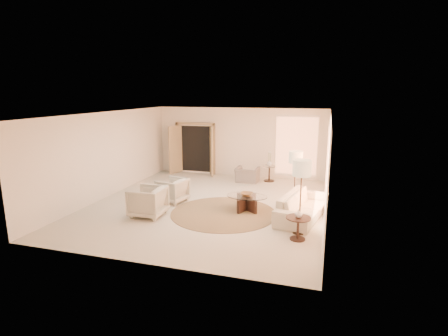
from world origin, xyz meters
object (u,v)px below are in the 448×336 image
(side_table, at_px, (269,172))
(floor_lamp_near, at_px, (296,160))
(end_vase, at_px, (299,214))
(bowl, at_px, (247,194))
(armchair_right, at_px, (148,200))
(coffee_table, at_px, (247,201))
(end_table, at_px, (298,224))
(accent_chair, at_px, (247,172))
(side_vase, at_px, (270,163))
(floor_lamp_far, at_px, (302,171))
(sofa, at_px, (303,206))
(armchair_left, at_px, (172,189))

(side_table, bearing_deg, floor_lamp_near, -66.73)
(floor_lamp_near, height_order, end_vase, floor_lamp_near)
(side_table, height_order, bowl, side_table)
(armchair_right, distance_m, floor_lamp_near, 4.46)
(armchair_right, xyz_separation_m, coffee_table, (2.56, 1.26, -0.18))
(end_table, bearing_deg, floor_lamp_near, 97.49)
(accent_chair, height_order, bowl, accent_chair)
(accent_chair, relative_size, end_table, 1.49)
(accent_chair, distance_m, floor_lamp_near, 3.38)
(side_table, xyz_separation_m, side_vase, (0.00, 0.00, 0.35))
(end_vase, bearing_deg, floor_lamp_far, 90.00)
(sofa, height_order, side_vase, side_vase)
(end_table, xyz_separation_m, floor_lamp_far, (0.00, 0.40, 1.19))
(sofa, xyz_separation_m, accent_chair, (-2.34, 3.43, 0.04))
(accent_chair, xyz_separation_m, side_table, (0.80, 0.35, -0.01))
(end_table, distance_m, end_vase, 0.27)
(floor_lamp_near, xyz_separation_m, bowl, (-1.31, -0.75, -0.97))
(accent_chair, distance_m, bowl, 3.32)
(accent_chair, distance_m, coffee_table, 3.32)
(armchair_left, relative_size, floor_lamp_near, 0.49)
(armchair_left, height_order, floor_lamp_near, floor_lamp_near)
(accent_chair, distance_m, end_table, 5.47)
(armchair_right, distance_m, bowl, 2.85)
(end_table, height_order, floor_lamp_far, floor_lamp_far)
(armchair_left, height_order, side_vase, side_vase)
(sofa, xyz_separation_m, coffee_table, (-1.63, 0.19, -0.07))
(sofa, xyz_separation_m, armchair_right, (-4.19, -1.07, 0.12))
(coffee_table, xyz_separation_m, side_table, (0.08, 3.59, 0.10))
(end_table, distance_m, side_table, 5.52)
(end_vase, bearing_deg, coffee_table, 133.67)
(armchair_right, bearing_deg, coffee_table, 114.90)
(coffee_table, bearing_deg, sofa, -6.60)
(bowl, xyz_separation_m, side_vase, (0.08, 3.59, 0.24))
(side_table, bearing_deg, end_vase, -73.74)
(side_table, distance_m, floor_lamp_near, 3.28)
(accent_chair, bearing_deg, sofa, 125.12)
(armchair_left, distance_m, side_table, 4.29)
(coffee_table, distance_m, bowl, 0.21)
(sofa, xyz_separation_m, side_table, (-1.54, 3.78, 0.03))
(side_table, relative_size, side_vase, 2.81)
(accent_chair, xyz_separation_m, floor_lamp_far, (2.34, -4.54, 1.19))
(accent_chair, relative_size, side_table, 1.41)
(end_vase, relative_size, side_vase, 0.86)
(side_vase, bearing_deg, end_vase, -73.74)
(floor_lamp_near, bearing_deg, end_table, -82.51)
(sofa, relative_size, coffee_table, 1.61)
(side_table, height_order, floor_lamp_near, floor_lamp_near)
(armchair_left, bearing_deg, floor_lamp_far, 83.17)
(coffee_table, bearing_deg, side_table, 88.68)
(accent_chair, bearing_deg, side_table, -155.54)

